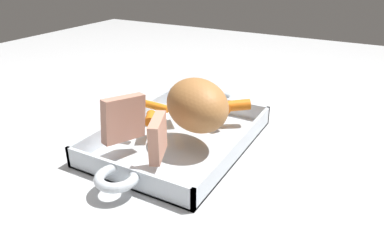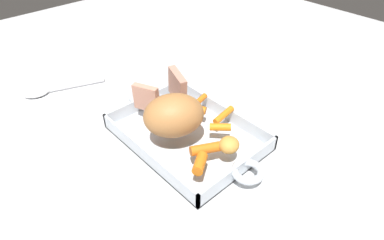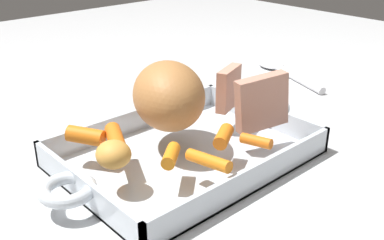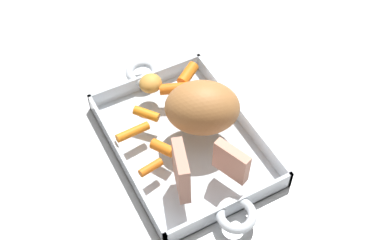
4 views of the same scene
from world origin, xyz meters
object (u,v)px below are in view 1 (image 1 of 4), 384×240
baby_carrot_southeast (217,106)px  baby_carrot_long (177,105)px  potato_golden_large (206,95)px  roasting_dish (180,137)px  pork_roast (197,106)px  baby_carrot_northeast (238,105)px  roast_slice_outer (124,119)px  roast_slice_thin (158,138)px  baby_carrot_short (151,118)px  baby_carrot_center_right (127,121)px  baby_carrot_southwest (154,106)px

baby_carrot_southeast → baby_carrot_long: bearing=-69.2°
baby_carrot_long → potato_golden_large: (-0.06, 0.04, 0.01)m
roasting_dish → potato_golden_large: size_ratio=9.76×
potato_golden_large → pork_roast: bearing=19.6°
pork_roast → baby_carrot_long: 0.11m
baby_carrot_northeast → roast_slice_outer: bearing=-30.3°
roast_slice_outer → potato_golden_large: (-0.22, 0.05, -0.02)m
roasting_dish → roast_slice_thin: roast_slice_thin is taller
roast_slice_thin → potato_golden_large: size_ratio=1.46×
roasting_dish → roast_slice_thin: 0.13m
roast_slice_thin → baby_carrot_short: 0.13m
baby_carrot_northeast → baby_carrot_center_right: bearing=-44.0°
baby_carrot_long → potato_golden_large: size_ratio=1.08×
pork_roast → baby_carrot_northeast: size_ratio=2.69×
roasting_dish → baby_carrot_southeast: (-0.10, 0.03, 0.04)m
roast_slice_thin → baby_carrot_center_right: 0.14m
baby_carrot_southwest → baby_carrot_center_right: bearing=-2.7°
baby_carrot_long → baby_carrot_short: 0.09m
roasting_dish → baby_carrot_northeast: 0.14m
baby_carrot_northeast → baby_carrot_southwest: size_ratio=0.78×
pork_roast → baby_carrot_short: pork_roast is taller
roast_slice_outer → baby_carrot_short: 0.08m
roast_slice_thin → potato_golden_large: roast_slice_thin is taller
baby_carrot_center_right → roasting_dish: bearing=117.7°
baby_carrot_southwest → baby_carrot_long: bearing=124.2°
roast_slice_outer → baby_carrot_short: (-0.08, 0.00, -0.03)m
pork_roast → roast_slice_thin: (0.11, -0.01, -0.02)m
roast_slice_thin → potato_golden_large: 0.24m
pork_roast → baby_carrot_southwest: size_ratio=2.10×
baby_carrot_center_right → baby_carrot_northeast: bearing=136.0°
baby_carrot_center_right → roast_slice_thin: bearing=59.6°
roast_slice_outer → baby_carrot_northeast: size_ratio=1.56×
roasting_dish → baby_carrot_southeast: 0.11m
roasting_dish → pork_roast: 0.08m
potato_golden_large → roast_slice_thin: bearing=8.7°
roast_slice_thin → roast_slice_outer: bearing=-103.4°
roast_slice_outer → roast_slice_thin: (0.02, 0.08, -0.01)m
roast_slice_thin → roasting_dish: bearing=-165.8°
baby_carrot_southeast → roast_slice_thin: bearing=-1.0°
baby_carrot_long → baby_carrot_southeast: baby_carrot_southeast is taller
baby_carrot_southeast → baby_carrot_center_right: baby_carrot_southeast is taller
baby_carrot_short → baby_carrot_center_right: 0.04m
baby_carrot_long → baby_carrot_northeast: baby_carrot_northeast is taller
roasting_dish → pork_roast: size_ratio=3.27×
roast_slice_thin → baby_carrot_long: bearing=-157.7°
roast_slice_thin → baby_carrot_northeast: (-0.23, 0.04, -0.02)m
baby_carrot_short → potato_golden_large: potato_golden_large is taller
baby_carrot_southwest → potato_golden_large: 0.12m
pork_roast → baby_carrot_short: 0.10m
roasting_dish → roast_slice_thin: bearing=14.2°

